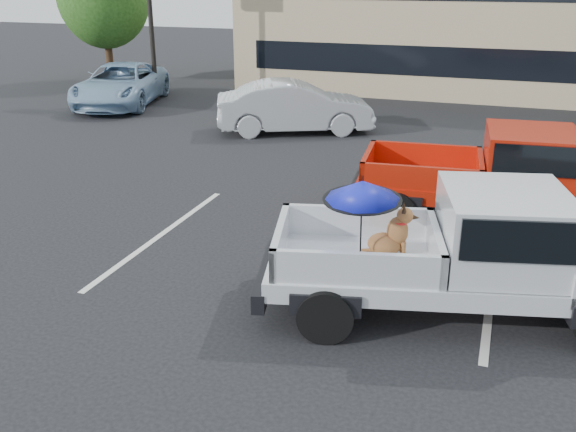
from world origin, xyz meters
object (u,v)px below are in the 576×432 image
Objects in this scene: silver_pickup at (484,248)px; blue_suv at (121,85)px; red_pickup at (519,173)px; silver_sedan at (295,107)px.

blue_suv is (-13.48, 11.79, -0.30)m from silver_pickup.
red_pickup is 8.74m from silver_sedan.
silver_sedan is (-6.06, 9.82, -0.27)m from silver_pickup.
red_pickup reaches higher than silver_sedan.
red_pickup is 1.08× the size of blue_suv.
silver_pickup is at bearing -56.18° from blue_suv.
blue_suv is (-13.92, 7.80, -0.27)m from red_pickup.
red_pickup is at bearing 70.24° from silver_pickup.
blue_suv is (-7.42, 1.97, -0.03)m from silver_sedan.
silver_pickup reaches higher than silver_sedan.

